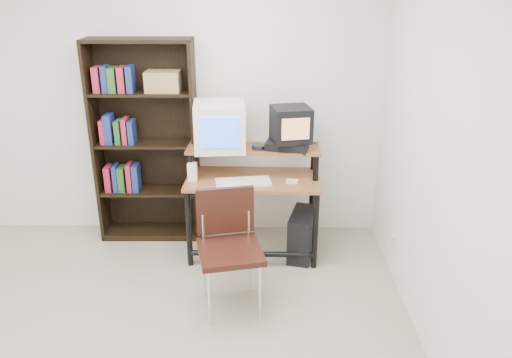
{
  "coord_description": "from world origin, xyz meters",
  "views": [
    {
      "loc": [
        0.9,
        -2.57,
        2.33
      ],
      "look_at": [
        0.84,
        1.1,
        0.88
      ],
      "focal_mm": 35.0,
      "sensor_mm": 36.0,
      "label": 1
    }
  ],
  "objects_px": {
    "crt_tv": "(291,124)",
    "bookshelf": "(146,140)",
    "school_chair": "(228,238)",
    "computer_desk": "(253,183)",
    "crt_monitor": "(219,126)",
    "pc_tower": "(302,234)"
  },
  "relations": [
    {
      "from": "crt_tv",
      "to": "bookshelf",
      "type": "relative_size",
      "value": 0.2
    },
    {
      "from": "school_chair",
      "to": "computer_desk",
      "type": "bearing_deg",
      "value": 65.74
    },
    {
      "from": "computer_desk",
      "to": "crt_monitor",
      "type": "relative_size",
      "value": 2.46
    },
    {
      "from": "crt_tv",
      "to": "bookshelf",
      "type": "distance_m",
      "value": 1.38
    },
    {
      "from": "computer_desk",
      "to": "bookshelf",
      "type": "xyz_separation_m",
      "value": [
        -1.01,
        0.34,
        0.28
      ]
    },
    {
      "from": "crt_monitor",
      "to": "bookshelf",
      "type": "xyz_separation_m",
      "value": [
        -0.71,
        0.25,
        -0.21
      ]
    },
    {
      "from": "crt_monitor",
      "to": "school_chair",
      "type": "height_order",
      "value": "crt_monitor"
    },
    {
      "from": "crt_monitor",
      "to": "bookshelf",
      "type": "relative_size",
      "value": 0.25
    },
    {
      "from": "crt_tv",
      "to": "crt_monitor",
      "type": "bearing_deg",
      "value": 166.06
    },
    {
      "from": "pc_tower",
      "to": "bookshelf",
      "type": "bearing_deg",
      "value": 177.81
    },
    {
      "from": "computer_desk",
      "to": "crt_tv",
      "type": "bearing_deg",
      "value": 13.28
    },
    {
      "from": "crt_monitor",
      "to": "computer_desk",
      "type": "bearing_deg",
      "value": -23.03
    },
    {
      "from": "crt_tv",
      "to": "pc_tower",
      "type": "distance_m",
      "value": 1.01
    },
    {
      "from": "computer_desk",
      "to": "bookshelf",
      "type": "distance_m",
      "value": 1.1
    },
    {
      "from": "school_chair",
      "to": "pc_tower",
      "type": "bearing_deg",
      "value": 37.58
    },
    {
      "from": "crt_monitor",
      "to": "school_chair",
      "type": "bearing_deg",
      "value": -87.64
    },
    {
      "from": "crt_tv",
      "to": "school_chair",
      "type": "bearing_deg",
      "value": -131.27
    },
    {
      "from": "bookshelf",
      "to": "crt_monitor",
      "type": "bearing_deg",
      "value": -20.24
    },
    {
      "from": "pc_tower",
      "to": "school_chair",
      "type": "height_order",
      "value": "school_chair"
    },
    {
      "from": "pc_tower",
      "to": "crt_tv",
      "type": "bearing_deg",
      "value": 145.22
    },
    {
      "from": "pc_tower",
      "to": "crt_monitor",
      "type": "bearing_deg",
      "value": -178.63
    },
    {
      "from": "school_chair",
      "to": "bookshelf",
      "type": "xyz_separation_m",
      "value": [
        -0.84,
        1.14,
        0.4
      ]
    }
  ]
}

